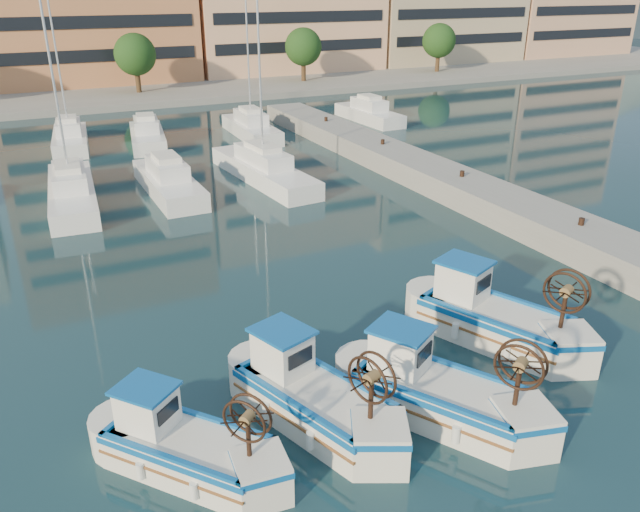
{
  "coord_description": "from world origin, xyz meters",
  "views": [
    {
      "loc": [
        -7.69,
        -11.21,
        10.54
      ],
      "look_at": [
        1.38,
        7.29,
        1.5
      ],
      "focal_mm": 35.0,
      "sensor_mm": 36.0,
      "label": 1
    }
  ],
  "objects": [
    {
      "name": "hill_east",
      "position": [
        140.0,
        110.0,
        0.0
      ],
      "size": [
        160.0,
        160.0,
        50.0
      ],
      "primitive_type": "cone",
      "color": "slate",
      "rests_on": "ground"
    },
    {
      "name": "fishing_boat_b",
      "position": [
        -2.05,
        0.81,
        0.8
      ],
      "size": [
        3.23,
        4.79,
        2.89
      ],
      "rotation": [
        0.0,
        0.0,
        0.33
      ],
      "color": "silver",
      "rests_on": "ground"
    },
    {
      "name": "yacht_marina",
      "position": [
        -2.92,
        27.53,
        0.53
      ],
      "size": [
        40.42,
        22.36,
        11.5
      ],
      "color": "white",
      "rests_on": "ground"
    },
    {
      "name": "fishing_boat_d",
      "position": [
        4.86,
        1.93,
        0.85
      ],
      "size": [
        3.68,
        5.12,
        3.09
      ],
      "rotation": [
        0.0,
        0.0,
        0.4
      ],
      "color": "silver",
      "rests_on": "ground"
    },
    {
      "name": "ground",
      "position": [
        0.0,
        0.0,
        0.0
      ],
      "size": [
        300.0,
        300.0,
        0.0
      ],
      "primitive_type": "plane",
      "color": "#1B3A48",
      "rests_on": "ground"
    },
    {
      "name": "fishing_boat_a",
      "position": [
        -5.47,
        0.49,
        0.71
      ],
      "size": [
        3.8,
        4.12,
        2.58
      ],
      "rotation": [
        0.0,
        0.0,
        0.69
      ],
      "color": "silver",
      "rests_on": "ground"
    },
    {
      "name": "quay",
      "position": [
        13.0,
        8.0,
        0.6
      ],
      "size": [
        3.0,
        60.0,
        1.2
      ],
      "primitive_type": "cube",
      "color": "gray",
      "rests_on": "ground"
    },
    {
      "name": "fishing_boat_c",
      "position": [
        0.96,
        -0.45,
        0.81
      ],
      "size": [
        3.92,
        4.84,
        2.94
      ],
      "rotation": [
        0.0,
        0.0,
        0.53
      ],
      "color": "silver",
      "rests_on": "ground"
    }
  ]
}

